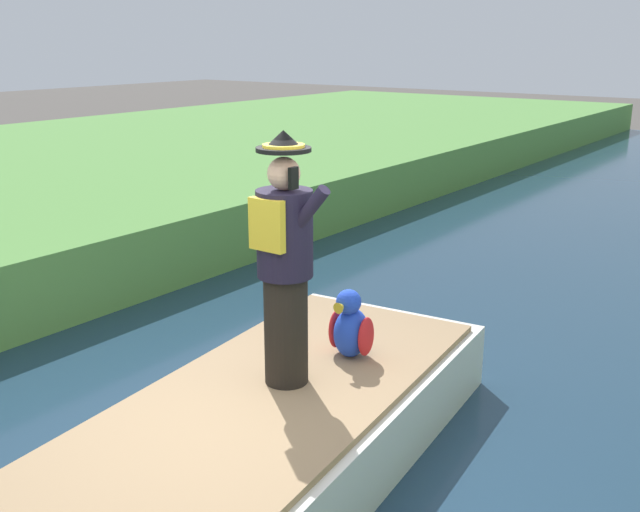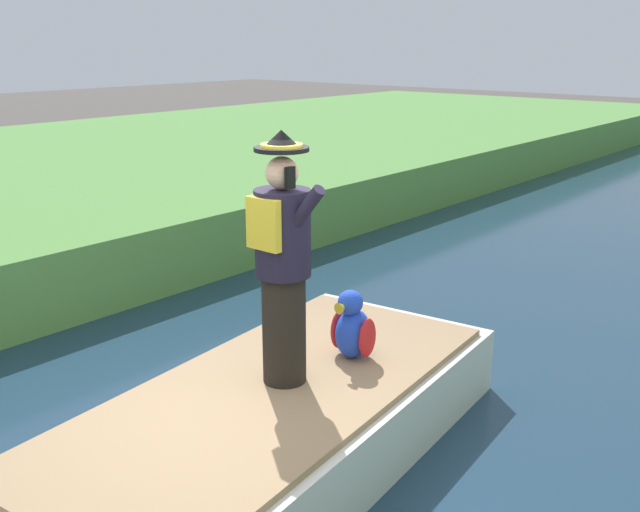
% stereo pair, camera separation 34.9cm
% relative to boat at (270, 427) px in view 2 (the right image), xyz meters
% --- Properties ---
extents(ground_plane, '(80.00, 80.00, 0.00)m').
position_rel_boat_xyz_m(ground_plane, '(0.00, -0.32, -0.40)').
color(ground_plane, '#4C4742').
extents(canal_water, '(7.10, 48.00, 0.10)m').
position_rel_boat_xyz_m(canal_water, '(0.00, -0.32, -0.35)').
color(canal_water, '#1E384C').
rests_on(canal_water, ground).
extents(boat, '(2.24, 4.37, 0.61)m').
position_rel_boat_xyz_m(boat, '(0.00, 0.00, 0.00)').
color(boat, silver).
rests_on(boat, canal_water).
extents(person_pirate, '(0.61, 0.42, 1.85)m').
position_rel_boat_xyz_m(person_pirate, '(-0.01, 0.18, 1.23)').
color(person_pirate, black).
rests_on(person_pirate, boat).
extents(parrot_plush, '(0.36, 0.35, 0.57)m').
position_rel_boat_xyz_m(parrot_plush, '(0.12, 0.83, 0.55)').
color(parrot_plush, blue).
rests_on(parrot_plush, boat).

